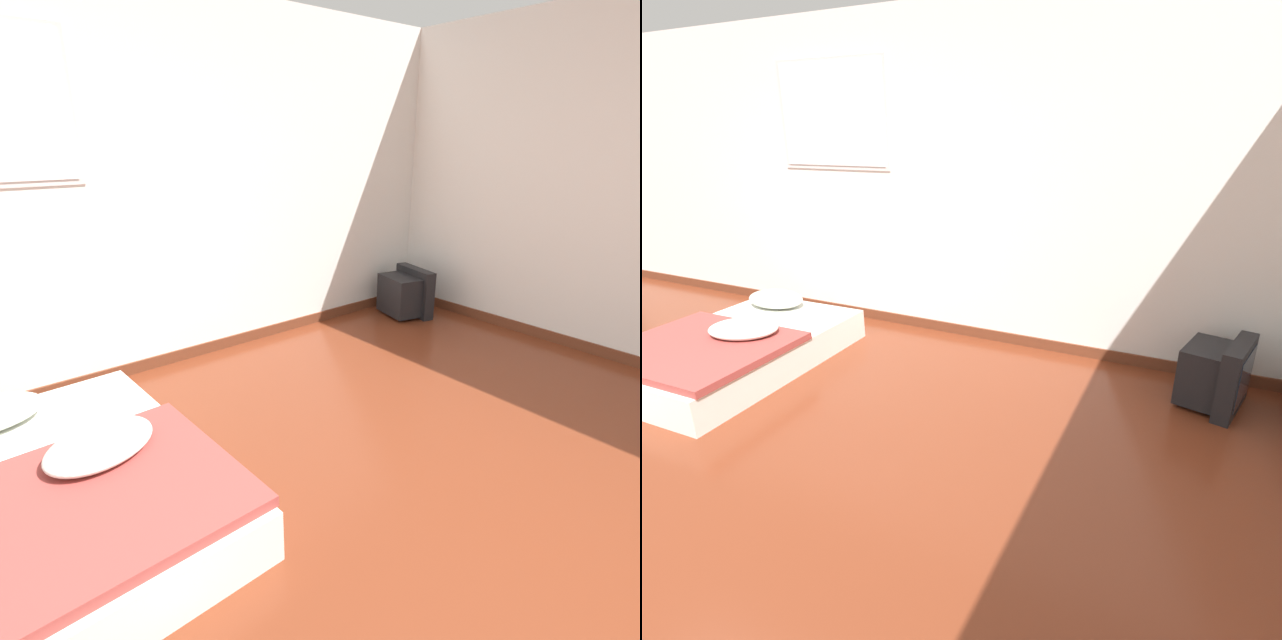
% 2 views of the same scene
% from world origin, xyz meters
% --- Properties ---
extents(wall_back, '(8.26, 0.08, 2.60)m').
position_xyz_m(wall_back, '(-0.01, 3.00, 1.29)').
color(wall_back, white).
rests_on(wall_back, ground_plane).
extents(mattress_bed, '(1.18, 1.75, 0.38)m').
position_xyz_m(mattress_bed, '(-0.81, 1.67, 0.15)').
color(mattress_bed, silver).
rests_on(mattress_bed, ground_plane).
extents(crt_tv, '(0.45, 0.53, 0.46)m').
position_xyz_m(crt_tv, '(2.47, 2.57, 0.22)').
color(crt_tv, black).
rests_on(crt_tv, ground_plane).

